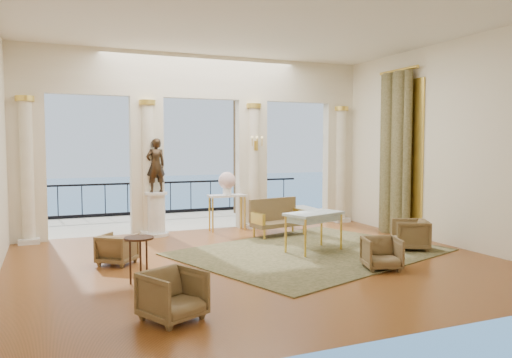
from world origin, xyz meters
name	(u,v)px	position (x,y,z in m)	size (l,w,h in m)	color
floor	(260,262)	(0.00, 0.00, 0.00)	(9.00, 9.00, 0.00)	#513110
room_walls	(286,106)	(0.00, -1.12, 2.88)	(9.00, 9.00, 9.00)	white
arcade	(201,131)	(0.00, 3.82, 2.58)	(9.00, 0.56, 4.50)	beige
terrace	(183,221)	(0.00, 5.80, -0.05)	(10.00, 3.60, 0.10)	#A89F8A
balustrade	(171,200)	(0.00, 7.40, 0.41)	(9.00, 0.06, 1.03)	black
palm_tree	(236,87)	(2.00, 6.60, 4.09)	(2.00, 2.00, 4.50)	#4C3823
sea	(79,207)	(0.00, 60.00, -6.00)	(160.00, 160.00, 0.00)	#2D6393
curtain	(395,153)	(4.28, 1.50, 2.02)	(0.33, 1.40, 4.09)	#4A4424
window_frame	(401,150)	(4.47, 1.50, 2.10)	(0.04, 1.60, 3.40)	#E7C14C
wall_sconce	(256,145)	(1.40, 3.51, 2.23)	(0.30, 0.11, 0.33)	#E7C14C
rug	(310,252)	(1.31, 0.40, 0.01)	(5.01, 3.90, 0.02)	#2E361A
armchair_a	(173,293)	(-2.25, -2.44, 0.35)	(0.68, 0.64, 0.70)	#3F301B
armchair_b	(382,252)	(1.80, -1.34, 0.32)	(0.62, 0.58, 0.64)	#3F301B
armchair_c	(410,233)	(3.40, -0.20, 0.36)	(0.69, 0.65, 0.71)	#3F301B
armchair_d	(117,247)	(-2.51, 0.90, 0.31)	(0.61, 0.57, 0.63)	#3F301B
settee	(277,217)	(1.48, 2.40, 0.45)	(1.46, 0.83, 0.91)	#3F301B
game_table	(314,216)	(1.40, 0.41, 0.74)	(1.36, 1.01, 0.83)	#8DA6B3
pedestal	(156,215)	(-1.25, 3.50, 0.52)	(0.59, 0.59, 1.08)	silver
statue	(156,165)	(-1.25, 3.50, 1.73)	(0.48, 0.31, 1.31)	#2F2115
console_table	(227,201)	(0.60, 3.55, 0.77)	(0.98, 0.38, 0.93)	silver
urn	(227,182)	(0.60, 3.55, 1.27)	(0.45, 0.45, 0.59)	white
side_table	(139,244)	(-2.36, -0.65, 0.66)	(0.47, 0.47, 0.77)	black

